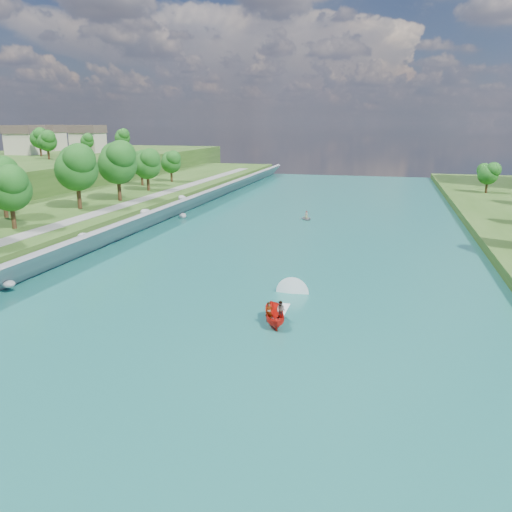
# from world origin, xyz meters

# --- Properties ---
(ground) EXTENTS (260.00, 260.00, 0.00)m
(ground) POSITION_xyz_m (0.00, 0.00, 0.00)
(ground) COLOR #2D5119
(ground) RESTS_ON ground
(river_water) EXTENTS (55.00, 240.00, 0.10)m
(river_water) POSITION_xyz_m (0.00, 20.00, 0.05)
(river_water) COLOR #195F5C
(river_water) RESTS_ON ground
(ridge_west) EXTENTS (60.00, 120.00, 9.00)m
(ridge_west) POSITION_xyz_m (-82.50, 95.00, 4.50)
(ridge_west) COLOR #2D5119
(ridge_west) RESTS_ON ground
(riprap_bank) EXTENTS (4.35, 236.00, 4.16)m
(riprap_bank) POSITION_xyz_m (-25.87, 19.38, 1.82)
(riprap_bank) COLOR slate
(riprap_bank) RESTS_ON ground
(riverside_path) EXTENTS (3.00, 200.00, 0.10)m
(riverside_path) POSITION_xyz_m (-32.50, 20.00, 3.55)
(riverside_path) COLOR gray
(riverside_path) RESTS_ON berm_west
(ridge_houses) EXTENTS (29.50, 29.50, 8.40)m
(ridge_houses) POSITION_xyz_m (-88.67, 100.00, 13.31)
(ridge_houses) COLOR beige
(ridge_houses) RESTS_ON ridge_west
(trees_ridge) EXTENTS (16.71, 40.06, 9.08)m
(trees_ridge) POSITION_xyz_m (-73.79, 88.44, 13.24)
(trees_ridge) COLOR #164F15
(trees_ridge) RESTS_ON ridge_west
(motorboat) EXTENTS (3.60, 19.15, 2.22)m
(motorboat) POSITION_xyz_m (4.42, 3.63, 0.86)
(motorboat) COLOR red
(motorboat) RESTS_ON river_water
(raft) EXTENTS (3.16, 3.71, 1.71)m
(raft) POSITION_xyz_m (-0.96, 53.87, 0.49)
(raft) COLOR gray
(raft) RESTS_ON river_water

